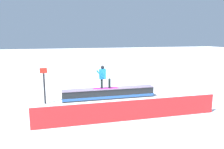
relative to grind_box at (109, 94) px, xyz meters
name	(u,v)px	position (x,y,z in m)	size (l,w,h in m)	color
ground_plane	(109,99)	(0.00, 0.00, -0.31)	(120.00, 120.00, 0.00)	white
grind_box	(109,94)	(0.00, 0.00, 0.00)	(5.74, 0.88, 0.68)	#22282B
snowboarder	(103,76)	(0.36, -0.03, 1.14)	(1.53, 0.49, 1.42)	#CA1C95
safety_fence	(131,111)	(0.00, 3.59, 0.17)	(8.68, 0.06, 0.94)	red
trail_marker	(44,85)	(3.79, -0.11, 0.80)	(0.40, 0.10, 2.08)	#262628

